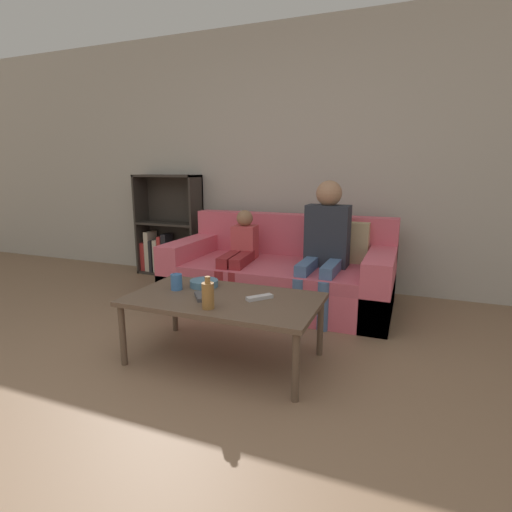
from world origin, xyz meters
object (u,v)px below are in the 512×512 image
at_px(tv_remote_0, 200,296).
at_px(bottle, 208,295).
at_px(bookshelf, 167,234).
at_px(couch, 281,275).
at_px(coffee_table, 223,302).
at_px(person_child, 239,253).
at_px(snack_bowl, 204,283).
at_px(cup_near, 176,282).
at_px(tv_remote_1, 260,297).
at_px(person_adult, 325,239).

distance_m(tv_remote_0, bottle, 0.21).
bearing_deg(bookshelf, tv_remote_0, -51.32).
height_order(couch, coffee_table, couch).
distance_m(person_child, tv_remote_0, 1.16).
bearing_deg(snack_bowl, bottle, -58.20).
xyz_separation_m(person_child, snack_bowl, (0.14, -0.90, -0.02)).
relative_size(bookshelf, bottle, 6.01).
distance_m(cup_near, tv_remote_0, 0.26).
bearing_deg(tv_remote_1, couch, 141.75).
height_order(couch, tv_remote_1, couch).
relative_size(cup_near, tv_remote_0, 0.64).
height_order(person_child, snack_bowl, person_child).
distance_m(coffee_table, person_adult, 1.23).
distance_m(bookshelf, snack_bowl, 2.08).
bearing_deg(coffee_table, bookshelf, 132.19).
distance_m(coffee_table, person_child, 1.12).
height_order(bookshelf, person_adult, bookshelf).
height_order(tv_remote_1, snack_bowl, snack_bowl).
distance_m(coffee_table, snack_bowl, 0.28).
height_order(person_child, bottle, person_child).
bearing_deg(tv_remote_0, bookshelf, 91.50).
relative_size(tv_remote_1, snack_bowl, 0.84).
bearing_deg(bottle, tv_remote_1, 50.73).
xyz_separation_m(tv_remote_0, bottle, (0.14, -0.14, 0.07)).
relative_size(couch, bookshelf, 1.74).
height_order(couch, cup_near, couch).
bearing_deg(tv_remote_1, bookshelf, 176.87).
bearing_deg(tv_remote_1, cup_near, -138.23).
bearing_deg(cup_near, bottle, -33.77).
bearing_deg(person_adult, couch, 168.98).
height_order(coffee_table, cup_near, cup_near).
bearing_deg(tv_remote_0, tv_remote_1, -18.58).
distance_m(bookshelf, tv_remote_1, 2.48).
bearing_deg(person_child, tv_remote_0, -83.82).
bearing_deg(tv_remote_0, snack_bowl, 75.47).
bearing_deg(couch, person_adult, -12.16).
bearing_deg(bottle, tv_remote_0, 133.49).
height_order(snack_bowl, bottle, bottle).
xyz_separation_m(couch, tv_remote_0, (-0.11, -1.30, 0.17)).
bearing_deg(person_adult, tv_remote_0, -112.16).
distance_m(person_adult, cup_near, 1.35).
height_order(bookshelf, snack_bowl, bookshelf).
bearing_deg(tv_remote_1, person_child, 160.07).
bearing_deg(cup_near, snack_bowl, 44.73).
height_order(couch, snack_bowl, couch).
bearing_deg(cup_near, tv_remote_1, 1.65).
height_order(person_adult, tv_remote_1, person_adult).
height_order(bookshelf, tv_remote_1, bookshelf).
distance_m(person_adult, tv_remote_1, 1.12).
relative_size(cup_near, bottle, 0.56).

